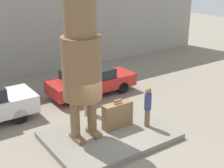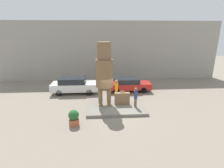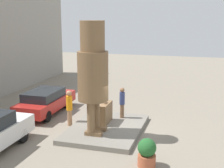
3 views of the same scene
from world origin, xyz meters
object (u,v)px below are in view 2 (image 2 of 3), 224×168
(statue_figure, at_px, (104,69))
(planter_pot, at_px, (74,118))
(tourist, at_px, (136,96))
(parked_car_red, at_px, (128,84))
(parked_car_white, at_px, (74,85))
(worker_hivis, at_px, (116,89))
(giant_suitcase, at_px, (122,98))

(statue_figure, distance_m, planter_pot, 4.46)
(tourist, height_order, parked_car_red, tourist)
(parked_car_red, bearing_deg, tourist, -91.93)
(statue_figure, height_order, planter_pot, statue_figure)
(parked_car_white, bearing_deg, tourist, -38.74)
(statue_figure, xyz_separation_m, planter_pot, (-2.15, -2.87, -2.66))
(parked_car_white, xyz_separation_m, worker_hivis, (4.11, -1.93, 0.16))
(worker_hivis, bearing_deg, parked_car_white, 154.88)
(parked_car_red, distance_m, planter_pot, 8.22)
(tourist, height_order, planter_pot, tourist)
(parked_car_red, xyz_separation_m, planter_pot, (-4.74, -6.71, -0.20))
(parked_car_red, bearing_deg, worker_hivis, -124.47)
(statue_figure, distance_m, parked_car_red, 5.25)
(parked_car_white, distance_m, parked_car_red, 5.58)
(giant_suitcase, relative_size, parked_car_white, 0.26)
(statue_figure, height_order, worker_hivis, statue_figure)
(parked_car_white, xyz_separation_m, planter_pot, (0.83, -6.50, -0.30))
(parked_car_white, bearing_deg, parked_car_red, 2.16)
(tourist, bearing_deg, worker_hivis, 118.45)
(parked_car_white, height_order, worker_hivis, worker_hivis)
(tourist, xyz_separation_m, parked_car_red, (0.15, 4.56, -0.37))
(giant_suitcase, height_order, tourist, tourist)
(parked_car_white, bearing_deg, statue_figure, -50.66)
(worker_hivis, bearing_deg, tourist, -61.55)
(tourist, xyz_separation_m, worker_hivis, (-1.31, 2.43, -0.11))
(parked_car_white, distance_m, worker_hivis, 4.54)
(parked_car_white, bearing_deg, planter_pot, -82.70)
(tourist, xyz_separation_m, planter_pot, (-4.59, -2.15, -0.57))
(tourist, relative_size, parked_car_red, 0.37)
(giant_suitcase, height_order, parked_car_white, parked_car_white)
(planter_pot, distance_m, worker_hivis, 5.64)
(tourist, distance_m, planter_pot, 5.10)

